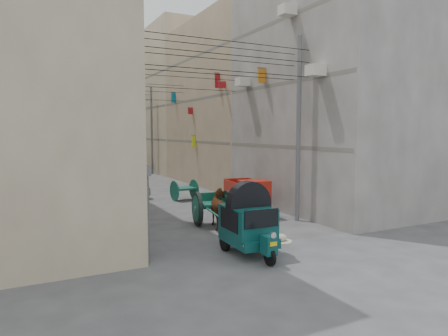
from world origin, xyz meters
TOP-DOWN VIEW (x-y plane):
  - ground at (0.00, 0.00)m, footprint 140.00×140.00m
  - building_row_left at (-8.00, 34.13)m, footprint 8.00×62.00m
  - building_row_right at (8.00, 34.13)m, footprint 8.00×62.00m
  - end_cap_building at (0.00, 66.00)m, footprint 22.00×10.00m
  - shutters_left at (-3.92, 10.38)m, footprint 0.18×14.40m
  - signboards at (-0.01, 21.66)m, footprint 8.22×40.52m
  - ac_units at (3.65, 7.67)m, footprint 0.70×6.55m
  - utility_poles at (0.00, 17.00)m, footprint 7.40×22.20m
  - overhead_cables at (0.00, 14.40)m, footprint 7.40×22.52m
  - auto_rickshaw at (-0.76, 2.79)m, footprint 1.50×2.56m
  - tonga_cart at (-0.06, 6.99)m, footprint 1.68×3.30m
  - mini_truck at (2.34, 8.07)m, footprint 1.87×3.23m
  - second_cart at (1.08, 13.24)m, footprint 1.40×1.26m
  - feed_sack at (0.99, 3.54)m, footprint 0.53×0.42m
  - horse at (0.03, 6.36)m, footprint 1.19×1.96m
  - distant_car_white at (-1.34, 16.01)m, footprint 1.81×3.56m
  - distant_car_grey at (2.50, 30.06)m, footprint 2.20×3.80m
  - distant_car_green at (-1.52, 41.20)m, footprint 2.90×4.55m

SIDE VIEW (x-z plane):
  - ground at x=0.00m, z-range 0.00..0.00m
  - feed_sack at x=0.99m, z-range 0.00..0.27m
  - distant_car_white at x=-1.34m, z-range 0.00..1.16m
  - distant_car_grey at x=2.50m, z-range 0.00..1.18m
  - distant_car_green at x=-1.52m, z-range 0.00..1.23m
  - second_cart at x=1.08m, z-range 0.04..1.19m
  - tonga_cart at x=-0.06m, z-range 0.03..1.45m
  - horse at x=0.03m, z-range 0.00..1.55m
  - mini_truck at x=2.34m, z-range -0.04..1.68m
  - auto_rickshaw at x=-0.76m, z-range 0.16..1.95m
  - shutters_left at x=-3.92m, z-range 0.06..2.93m
  - signboards at x=-0.01m, z-range 0.59..6.27m
  - utility_poles at x=0.00m, z-range 0.00..8.00m
  - building_row_left at x=-8.00m, z-range -0.54..13.46m
  - building_row_right at x=8.00m, z-range -0.54..13.46m
  - end_cap_building at x=0.00m, z-range 0.00..13.00m
  - overhead_cables at x=0.00m, z-range 6.20..7.33m
  - ac_units at x=3.65m, z-range 5.76..9.11m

